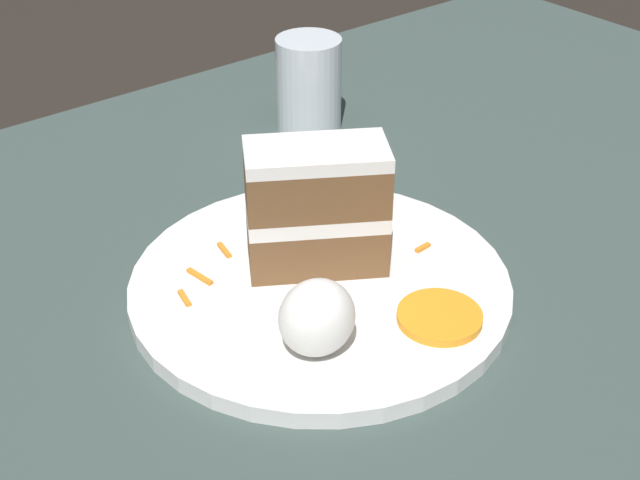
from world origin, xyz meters
The scene contains 8 objects.
ground_plane centered at (0.00, 0.00, 0.00)m, with size 6.00×6.00×0.00m, color black.
dining_table centered at (0.00, 0.00, 0.02)m, with size 1.35×0.82×0.03m, color #384742.
plate centered at (-0.01, -0.02, 0.04)m, with size 0.29×0.29×0.01m, color white.
cake_slice centered at (0.00, 0.00, 0.10)m, with size 0.12×0.10×0.10m.
cream_dollop centered at (-0.07, -0.08, 0.07)m, with size 0.05×0.05×0.05m, color white.
orange_garnish centered at (0.02, -0.11, 0.05)m, with size 0.06×0.06×0.01m, color orange.
carrot_shreds_scatter centered at (-0.04, 0.03, 0.05)m, with size 0.20×0.12×0.00m.
drinking_glass centered at (0.16, 0.22, 0.07)m, with size 0.07×0.07×0.10m.
Camera 1 is at (-0.36, -0.45, 0.44)m, focal length 50.00 mm.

